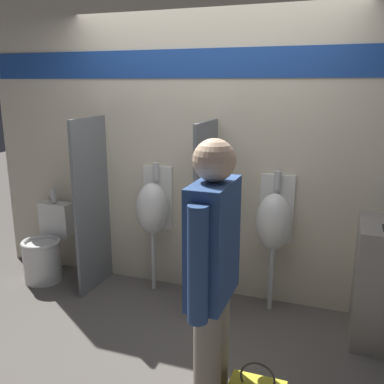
{
  "coord_description": "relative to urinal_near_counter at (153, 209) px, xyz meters",
  "views": [
    {
      "loc": [
        1.13,
        -2.97,
        1.9
      ],
      "look_at": [
        0.0,
        0.17,
        1.05
      ],
      "focal_mm": 40.0,
      "sensor_mm": 36.0,
      "label": 1
    }
  ],
  "objects": [
    {
      "name": "ground_plane",
      "position": [
        0.48,
        -0.43,
        -0.79
      ],
      "size": [
        16.0,
        16.0,
        0.0
      ],
      "primitive_type": "plane",
      "color": "#5B5651"
    },
    {
      "name": "display_wall",
      "position": [
        0.48,
        0.16,
        0.57
      ],
      "size": [
        4.46,
        0.07,
        2.7
      ],
      "color": "beige",
      "rests_on": "ground_plane"
    },
    {
      "name": "divider_near_counter",
      "position": [
        -0.55,
        -0.14,
        0.01
      ],
      "size": [
        0.03,
        0.55,
        1.61
      ],
      "color": "slate",
      "rests_on": "ground_plane"
    },
    {
      "name": "divider_mid",
      "position": [
        0.55,
        -0.14,
        0.01
      ],
      "size": [
        0.03,
        0.55,
        1.61
      ],
      "color": "slate",
      "rests_on": "ground_plane"
    },
    {
      "name": "urinal_near_counter",
      "position": [
        0.0,
        0.0,
        0.0
      ],
      "size": [
        0.3,
        0.29,
        1.2
      ],
      "color": "silver",
      "rests_on": "ground_plane"
    },
    {
      "name": "urinal_far",
      "position": [
        1.1,
        0.0,
        0.0
      ],
      "size": [
        0.3,
        0.29,
        1.2
      ],
      "color": "silver",
      "rests_on": "ground_plane"
    },
    {
      "name": "toilet",
      "position": [
        -1.1,
        -0.16,
        -0.49
      ],
      "size": [
        0.38,
        0.54,
        0.88
      ],
      "color": "white",
      "rests_on": "ground_plane"
    },
    {
      "name": "person_in_vest",
      "position": [
        1.01,
        -1.43,
        0.12
      ],
      "size": [
        0.22,
        0.57,
        1.64
      ],
      "rotation": [
        0.0,
        0.0,
        1.57
      ],
      "color": "gray",
      "rests_on": "ground_plane"
    }
  ]
}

